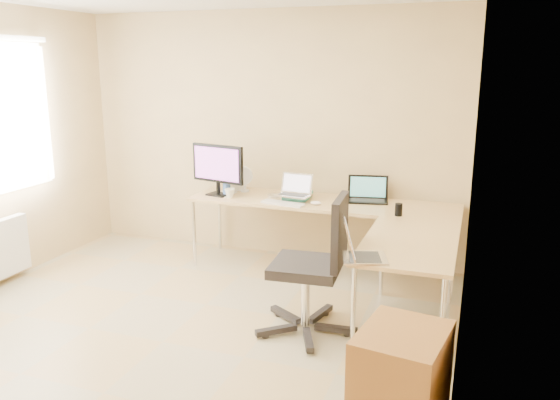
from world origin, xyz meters
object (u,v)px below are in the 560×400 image
(desk_fan, at_px, (245,180))
(laptop_black, at_px, (368,189))
(monitor, at_px, (218,170))
(laptop_center, at_px, (294,185))
(water_bottle, at_px, (226,182))
(laptop_return, at_px, (365,243))
(cabinet, at_px, (400,394))
(desk_return, at_px, (408,285))
(keyboard, at_px, (283,203))
(desk_main, at_px, (322,236))
(mug, at_px, (230,193))
(office_chair, at_px, (306,271))

(desk_fan, bearing_deg, laptop_black, -10.79)
(monitor, height_order, laptop_center, monitor)
(water_bottle, height_order, laptop_return, water_bottle)
(desk_fan, relative_size, cabinet, 0.35)
(desk_return, distance_m, keyboard, 1.54)
(desk_main, bearing_deg, desk_return, -45.73)
(cabinet, bearing_deg, monitor, 141.71)
(laptop_center, bearing_deg, monitor, -172.72)
(keyboard, bearing_deg, cabinet, -47.45)
(laptop_center, height_order, laptop_return, laptop_center)
(water_bottle, bearing_deg, desk_fan, 61.64)
(desk_main, bearing_deg, desk_fan, 171.66)
(laptop_black, distance_m, mug, 1.38)
(desk_fan, xyz_separation_m, office_chair, (1.12, -1.43, -0.36))
(monitor, relative_size, keyboard, 1.42)
(water_bottle, relative_size, cabinet, 0.38)
(desk_fan, bearing_deg, desk_return, -42.23)
(desk_fan, height_order, laptop_return, desk_fan)
(monitor, xyz_separation_m, laptop_return, (1.81, -1.41, -0.15))
(mug, distance_m, desk_fan, 0.31)
(mug, relative_size, water_bottle, 0.36)
(monitor, relative_size, laptop_return, 1.74)
(office_chair, height_order, cabinet, office_chair)
(desk_main, bearing_deg, keyboard, -141.99)
(desk_main, bearing_deg, mug, -169.87)
(desk_fan, bearing_deg, monitor, -139.42)
(keyboard, relative_size, laptop_return, 1.22)
(desk_main, xyz_separation_m, laptop_center, (-0.27, -0.10, 0.53))
(laptop_center, distance_m, mug, 0.67)
(desk_main, bearing_deg, cabinet, -65.86)
(laptop_center, height_order, cabinet, laptop_center)
(water_bottle, distance_m, office_chair, 1.77)
(desk_main, relative_size, monitor, 4.30)
(desk_return, bearing_deg, cabinet, -84.33)
(mug, bearing_deg, laptop_return, -39.50)
(laptop_black, bearing_deg, desk_main, -173.17)
(water_bottle, xyz_separation_m, desk_fan, (0.11, 0.21, -0.01))
(laptop_return, bearing_deg, laptop_black, -6.93)
(desk_fan, distance_m, office_chair, 1.85)
(laptop_return, xyz_separation_m, cabinet, (0.40, -0.98, -0.49))
(desk_return, xyz_separation_m, laptop_return, (-0.25, -0.53, 0.48))
(water_bottle, height_order, office_chair, office_chair)
(laptop_center, xyz_separation_m, desk_fan, (-0.62, 0.23, -0.04))
(desk_main, bearing_deg, monitor, -174.00)
(desk_main, distance_m, office_chair, 1.33)
(monitor, xyz_separation_m, office_chair, (1.31, -1.19, -0.49))
(desk_main, height_order, office_chair, office_chair)
(laptop_center, relative_size, office_chair, 0.30)
(laptop_black, distance_m, desk_fan, 1.31)
(water_bottle, height_order, cabinet, water_bottle)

